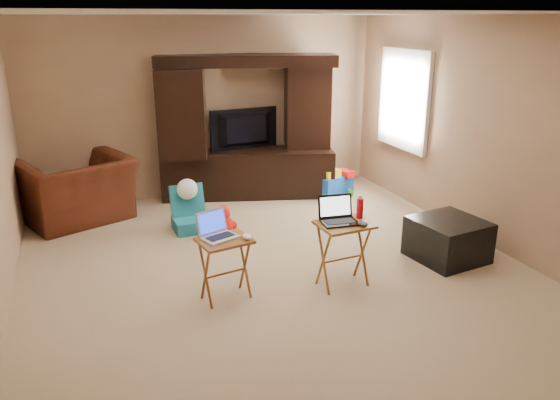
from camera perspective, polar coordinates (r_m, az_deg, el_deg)
name	(u,v)px	position (r m, az deg, el deg)	size (l,w,h in m)	color
floor	(273,267)	(5.72, -0.71, -7.01)	(5.50, 5.50, 0.00)	beige
ceiling	(272,13)	(5.16, -0.83, 18.91)	(5.50, 5.50, 0.00)	silver
wall_back	(207,108)	(7.89, -7.66, 9.54)	(5.00, 5.00, 0.00)	tan
wall_front	(452,264)	(2.99, 17.55, -6.44)	(5.00, 5.00, 0.00)	tan
wall_right	(482,132)	(6.56, 20.38, 6.71)	(5.50, 5.50, 0.00)	tan
window_pane	(405,100)	(7.75, 12.93, 10.19)	(1.20, 1.20, 0.00)	white
window_frame	(404,100)	(7.73, 12.80, 10.19)	(0.06, 1.14, 1.34)	white
entertainment_center	(247,127)	(7.75, -3.43, 7.58)	(2.43, 0.61, 1.99)	black
television	(247,130)	(7.78, -3.50, 7.33)	(1.01, 0.13, 0.58)	black
recliner	(77,190)	(7.32, -20.48, 1.00)	(1.25, 1.09, 0.81)	#4A1E0F
child_rocker	(190,209)	(6.66, -9.36, -0.94)	(0.41, 0.47, 0.55)	#19728A
plush_toy	(223,220)	(6.50, -5.94, -2.11)	(0.33, 0.28, 0.37)	red
push_toy	(334,182)	(7.94, 5.71, 1.92)	(0.55, 0.39, 0.41)	blue
ottoman	(448,239)	(6.10, 17.12, -3.96)	(0.68, 0.68, 0.44)	black
tray_table_left	(225,269)	(5.02, -5.73, -7.21)	(0.45, 0.36, 0.59)	#925C23
tray_table_right	(343,255)	(5.26, 6.62, -5.70)	(0.49, 0.39, 0.64)	#986125
laptop_left	(220,226)	(4.87, -6.32, -2.72)	(0.31, 0.26, 0.24)	silver
laptop_right	(340,211)	(5.09, 6.30, -1.16)	(0.34, 0.28, 0.24)	black
mouse_left	(247,237)	(4.87, -3.49, -3.85)	(0.08, 0.12, 0.05)	white
mouse_right	(363,223)	(5.08, 8.68, -2.42)	(0.08, 0.13, 0.05)	#3B3A3F
water_bottle	(360,208)	(5.26, 8.34, -0.86)	(0.06, 0.06, 0.20)	red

